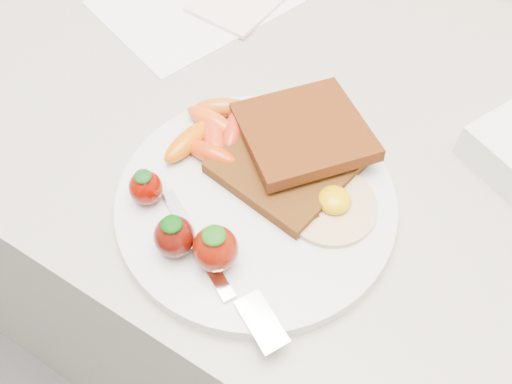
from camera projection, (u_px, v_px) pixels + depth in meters
The scene contains 9 objects.
counter at pixel (314, 299), 0.99m from camera, with size 2.00×0.60×0.90m, color gray.
plate at pixel (256, 203), 0.55m from camera, with size 0.27×0.27×0.02m, color silver.
toast_lower at pixel (287, 163), 0.56m from camera, with size 0.12×0.12×0.01m, color black.
toast_upper at pixel (304, 131), 0.57m from camera, with size 0.12×0.12×0.01m, color #341404.
fried_egg at pixel (331, 204), 0.54m from camera, with size 0.11×0.11×0.02m.
bacon_strips at pixel (276, 185), 0.55m from camera, with size 0.11×0.06×0.01m.
baby_carrots at pixel (213, 131), 0.58m from camera, with size 0.09×0.11×0.02m.
strawberries at pixel (185, 230), 0.50m from camera, with size 0.13×0.06×0.05m.
fork at pixel (225, 277), 0.49m from camera, with size 0.18×0.09×0.00m.
Camera 1 is at (0.13, 1.30, 1.37)m, focal length 40.00 mm.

